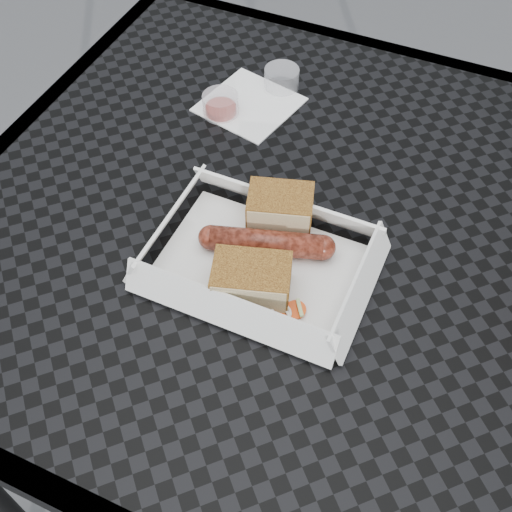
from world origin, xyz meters
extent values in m
plane|color=#525355|center=(0.00, 0.00, 0.00)|extent=(60.00, 60.00, 0.00)
cube|color=black|center=(0.00, 0.00, 0.74)|extent=(0.80, 0.80, 0.01)
cube|color=black|center=(0.00, 0.39, 0.73)|extent=(0.80, 0.03, 0.03)
cube|color=black|center=(-0.39, 0.00, 0.73)|extent=(0.03, 0.80, 0.03)
cylinder|color=black|center=(-0.35, 0.35, 0.36)|extent=(0.03, 0.03, 0.73)
cube|color=white|center=(0.01, -0.08, 0.75)|extent=(0.22, 0.15, 0.00)
cylinder|color=maroon|center=(0.01, -0.06, 0.76)|extent=(0.13, 0.07, 0.03)
sphere|color=maroon|center=(0.07, -0.04, 0.76)|extent=(0.03, 0.03, 0.03)
sphere|color=maroon|center=(-0.05, -0.08, 0.76)|extent=(0.03, 0.03, 0.03)
cube|color=#8F6023|center=(0.01, -0.02, 0.77)|extent=(0.09, 0.07, 0.05)
cube|color=#8F6023|center=(0.02, -0.12, 0.77)|extent=(0.10, 0.08, 0.04)
cylinder|color=#E14009|center=(0.06, -0.13, 0.75)|extent=(0.02, 0.02, 0.00)
torus|color=white|center=(0.07, -0.13, 0.75)|extent=(0.02, 0.02, 0.00)
cube|color=#B2D17F|center=(0.07, -0.13, 0.75)|extent=(0.02, 0.02, 0.00)
cube|color=white|center=(-0.12, 0.17, 0.75)|extent=(0.14, 0.14, 0.00)
cylinder|color=maroon|center=(-0.15, 0.14, 0.76)|extent=(0.05, 0.05, 0.03)
cylinder|color=silver|center=(-0.09, 0.23, 0.76)|extent=(0.05, 0.05, 0.03)
camera|label=1|loc=(0.18, -0.48, 1.33)|focal=45.00mm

